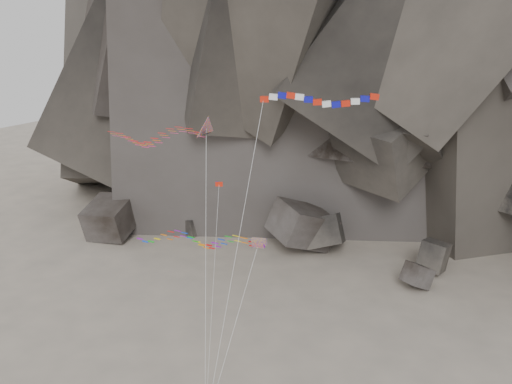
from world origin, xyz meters
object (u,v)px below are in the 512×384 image
at_px(delta_kite, 151,136).
at_px(parafoil_kite, 191,238).
at_px(banner_kite, 317,102).
at_px(pennant_kite, 216,228).

distance_m(delta_kite, parafoil_kite, 10.84).
distance_m(banner_kite, pennant_kite, 12.85).
bearing_deg(parafoil_kite, pennant_kite, -37.61).
distance_m(parafoil_kite, pennant_kite, 7.16).
height_order(delta_kite, parafoil_kite, delta_kite).
distance_m(banner_kite, parafoil_kite, 17.11).
bearing_deg(delta_kite, banner_kite, 38.71).
height_order(banner_kite, parafoil_kite, banner_kite).
xyz_separation_m(banner_kite, pennant_kite, (-6.27, -5.56, -9.74)).
bearing_deg(delta_kite, pennant_kite, 12.76).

